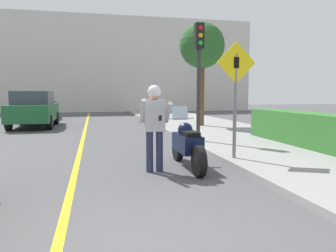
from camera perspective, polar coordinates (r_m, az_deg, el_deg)
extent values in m
cube|color=gray|center=(8.78, 22.30, -4.63)|extent=(4.40, 44.00, 0.13)
cube|color=yellow|center=(9.20, -15.09, -4.32)|extent=(0.12, 36.00, 0.01)
cube|color=beige|center=(29.16, -12.53, 10.47)|extent=(28.00, 1.20, 8.17)
cylinder|color=black|center=(6.21, 5.39, -6.13)|extent=(0.14, 0.60, 0.60)
cylinder|color=black|center=(7.71, 1.69, -3.79)|extent=(0.14, 0.60, 0.60)
cube|color=#0C1433|center=(6.92, 3.35, -2.96)|extent=(0.40, 1.10, 0.36)
sphere|color=#0C1433|center=(7.03, 3.02, -0.69)|extent=(0.32, 0.32, 0.32)
cube|color=black|center=(6.65, 3.95, -1.40)|extent=(0.28, 0.48, 0.10)
cylinder|color=silver|center=(7.39, 2.19, 1.34)|extent=(0.62, 0.03, 0.03)
cube|color=silver|center=(7.45, 2.06, 2.30)|extent=(0.36, 0.12, 0.31)
cylinder|color=#282D4C|center=(6.55, -3.22, -4.50)|extent=(0.14, 0.14, 0.82)
cylinder|color=#282D4C|center=(6.59, -1.50, -4.44)|extent=(0.14, 0.14, 0.82)
cube|color=#B7B7BC|center=(6.48, -2.38, 1.84)|extent=(0.40, 0.22, 0.63)
cylinder|color=#B7B7BC|center=(6.34, -4.45, 2.59)|extent=(0.09, 0.38, 0.49)
cylinder|color=#B7B7BC|center=(6.41, 0.01, 2.36)|extent=(0.09, 0.44, 0.44)
sphere|color=tan|center=(6.47, -2.40, 5.52)|extent=(0.23, 0.23, 0.23)
sphere|color=white|center=(6.47, -2.40, 5.97)|extent=(0.27, 0.27, 0.27)
cube|color=black|center=(6.22, -1.37, 1.39)|extent=(0.06, 0.05, 0.11)
cylinder|color=slate|center=(7.42, 11.58, 3.33)|extent=(0.08, 0.08, 2.31)
cube|color=yellow|center=(7.43, 11.80, 10.76)|extent=(0.91, 0.02, 0.91)
cube|color=black|center=(7.41, 11.85, 10.77)|extent=(0.12, 0.01, 0.24)
cylinder|color=#2D2D30|center=(10.07, 5.36, 7.51)|extent=(0.12, 0.12, 3.54)
cube|color=black|center=(10.19, 5.47, 15.34)|extent=(0.26, 0.22, 0.76)
sphere|color=red|center=(10.12, 5.70, 16.67)|extent=(0.14, 0.14, 0.14)
sphere|color=gold|center=(10.08, 5.69, 15.45)|extent=(0.14, 0.14, 0.14)
sphere|color=green|center=(10.04, 5.68, 14.21)|extent=(0.14, 0.14, 0.14)
cube|color=#33702D|center=(9.81, 23.57, -0.57)|extent=(0.90, 5.22, 0.91)
cylinder|color=brown|center=(14.88, 5.87, 5.60)|extent=(0.24, 0.24, 2.87)
sphere|color=#285B28|center=(15.03, 5.96, 13.77)|extent=(2.01, 2.01, 2.01)
cylinder|color=black|center=(18.03, -24.15, 1.20)|extent=(0.22, 0.64, 0.64)
cylinder|color=black|center=(17.77, -18.91, 1.33)|extent=(0.22, 0.64, 0.64)
cylinder|color=black|center=(15.49, -26.03, 0.47)|extent=(0.22, 0.64, 0.64)
cylinder|color=black|center=(15.19, -19.94, 0.61)|extent=(0.22, 0.64, 0.64)
cube|color=#1E6033|center=(16.57, -22.27, 2.24)|extent=(1.80, 4.20, 0.76)
cube|color=#38424C|center=(16.39, -22.46, 4.58)|extent=(1.58, 2.18, 0.60)
cylinder|color=black|center=(23.26, -23.25, 2.12)|extent=(0.22, 0.64, 0.64)
cylinder|color=black|center=(23.01, -19.19, 2.23)|extent=(0.22, 0.64, 0.64)
cylinder|color=black|center=(20.71, -24.54, 1.69)|extent=(0.22, 0.64, 0.64)
cylinder|color=black|center=(20.43, -19.99, 1.82)|extent=(0.22, 0.64, 0.64)
cube|color=navy|center=(21.82, -21.76, 2.98)|extent=(1.80, 4.20, 0.76)
cube|color=#38424C|center=(21.63, -21.90, 4.75)|extent=(1.58, 2.18, 0.60)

